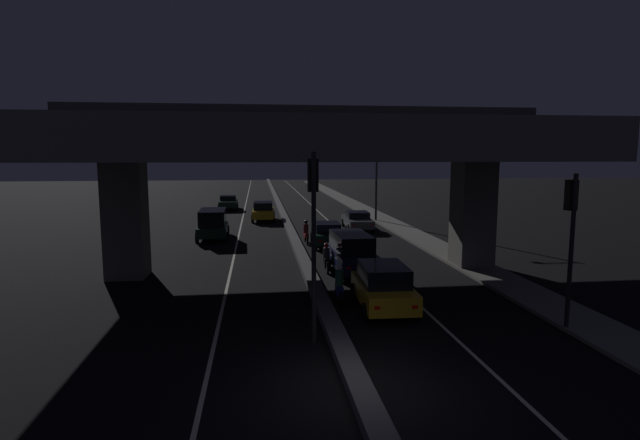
% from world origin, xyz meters
% --- Properties ---
extents(ground_plane, '(200.00, 200.00, 0.00)m').
position_xyz_m(ground_plane, '(0.00, 0.00, 0.00)').
color(ground_plane, black).
extents(lane_line_left_inner, '(0.12, 126.00, 0.00)m').
position_xyz_m(lane_line_left_inner, '(-3.64, 35.00, 0.00)').
color(lane_line_left_inner, beige).
rests_on(lane_line_left_inner, ground_plane).
extents(lane_line_right_inner, '(0.12, 126.00, 0.00)m').
position_xyz_m(lane_line_right_inner, '(3.64, 35.00, 0.00)').
color(lane_line_right_inner, beige).
rests_on(lane_line_right_inner, ground_plane).
extents(median_divider, '(0.59, 126.00, 0.30)m').
position_xyz_m(median_divider, '(0.00, 35.00, 0.15)').
color(median_divider, '#4C4C51').
rests_on(median_divider, ground_plane).
extents(sidewalk_right, '(2.10, 126.00, 0.14)m').
position_xyz_m(sidewalk_right, '(8.33, 28.00, 0.07)').
color(sidewalk_right, slate).
rests_on(sidewalk_right, ground_plane).
extents(elevated_overpass, '(22.32, 13.88, 7.82)m').
position_xyz_m(elevated_overpass, '(0.00, 12.11, 5.93)').
color(elevated_overpass, slate).
rests_on(elevated_overpass, ground_plane).
extents(traffic_light_left_of_median, '(0.30, 0.49, 5.65)m').
position_xyz_m(traffic_light_left_of_median, '(-0.69, 3.08, 3.83)').
color(traffic_light_left_of_median, black).
rests_on(traffic_light_left_of_median, ground_plane).
extents(traffic_light_right_of_median, '(0.30, 0.49, 4.99)m').
position_xyz_m(traffic_light_right_of_median, '(7.38, 3.09, 3.40)').
color(traffic_light_right_of_median, black).
rests_on(traffic_light_right_of_median, ground_plane).
extents(street_lamp, '(2.39, 0.32, 8.83)m').
position_xyz_m(street_lamp, '(7.19, 29.28, 5.17)').
color(street_lamp, '#2D2D30').
rests_on(street_lamp, ground_plane).
extents(car_taxi_yellow_lead, '(2.04, 3.98, 1.65)m').
position_xyz_m(car_taxi_yellow_lead, '(2.14, 5.85, 0.86)').
color(car_taxi_yellow_lead, gold).
rests_on(car_taxi_yellow_lead, ground_plane).
extents(car_dark_blue_second, '(2.05, 4.49, 1.88)m').
position_xyz_m(car_dark_blue_second, '(2.07, 11.59, 1.00)').
color(car_dark_blue_second, '#141938').
rests_on(car_dark_blue_second, ground_plane).
extents(car_dark_green_third, '(1.95, 4.27, 1.45)m').
position_xyz_m(car_dark_green_third, '(1.90, 18.78, 0.75)').
color(car_dark_green_third, black).
rests_on(car_dark_green_third, ground_plane).
extents(car_grey_fourth, '(2.05, 4.79, 1.34)m').
position_xyz_m(car_grey_fourth, '(5.11, 25.25, 0.68)').
color(car_grey_fourth, '#515459').
rests_on(car_grey_fourth, ground_plane).
extents(car_dark_green_lead_oncoming, '(2.12, 4.67, 1.95)m').
position_xyz_m(car_dark_green_lead_oncoming, '(-5.27, 22.24, 1.03)').
color(car_dark_green_lead_oncoming, black).
rests_on(car_dark_green_lead_oncoming, ground_plane).
extents(car_taxi_yellow_second_oncoming, '(2.02, 4.08, 1.60)m').
position_xyz_m(car_taxi_yellow_second_oncoming, '(-1.83, 31.00, 0.84)').
color(car_taxi_yellow_second_oncoming, gold).
rests_on(car_taxi_yellow_second_oncoming, ground_plane).
extents(car_dark_green_third_oncoming, '(2.01, 4.37, 1.40)m').
position_xyz_m(car_dark_green_third_oncoming, '(-5.28, 40.30, 0.72)').
color(car_dark_green_third_oncoming, black).
rests_on(car_dark_green_third_oncoming, ground_plane).
extents(motorcycle_blue_filtering_near, '(0.33, 1.70, 1.46)m').
position_xyz_m(motorcycle_blue_filtering_near, '(0.73, 6.98, 0.62)').
color(motorcycle_blue_filtering_near, black).
rests_on(motorcycle_blue_filtering_near, ground_plane).
extents(motorcycle_black_filtering_mid, '(0.33, 1.79, 1.37)m').
position_xyz_m(motorcycle_black_filtering_mid, '(0.94, 12.10, 0.59)').
color(motorcycle_black_filtering_mid, black).
rests_on(motorcycle_black_filtering_mid, ground_plane).
extents(motorcycle_red_filtering_far, '(0.32, 1.86, 1.46)m').
position_xyz_m(motorcycle_red_filtering_far, '(0.71, 19.77, 0.62)').
color(motorcycle_red_filtering_far, black).
rests_on(motorcycle_red_filtering_far, ground_plane).
extents(pedestrian_on_sidewalk, '(0.34, 0.34, 1.78)m').
position_xyz_m(pedestrian_on_sidewalk, '(8.56, 12.41, 1.04)').
color(pedestrian_on_sidewalk, black).
rests_on(pedestrian_on_sidewalk, sidewalk_right).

